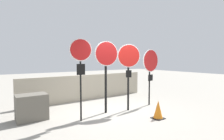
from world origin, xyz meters
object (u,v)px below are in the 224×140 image
stop_sign_3 (151,64)px  stop_sign_2 (129,63)px  stop_sign_0 (81,59)px  storage_crate (32,107)px  stop_sign_1 (106,62)px  traffic_cone_0 (158,110)px

stop_sign_3 → stop_sign_2: bearing=179.5°
stop_sign_0 → storage_crate: bearing=152.0°
stop_sign_0 → storage_crate: stop_sign_0 is taller
stop_sign_3 → storage_crate: bearing=164.4°
stop_sign_2 → stop_sign_3: 1.24m
stop_sign_2 → stop_sign_0: bearing=-153.2°
stop_sign_0 → stop_sign_1: (1.08, 0.27, -0.12)m
storage_crate → stop_sign_1: bearing=-18.0°
stop_sign_0 → storage_crate: 2.18m
stop_sign_2 → traffic_cone_0: (0.21, -1.21, -1.48)m
stop_sign_1 → stop_sign_3: 2.08m
stop_sign_0 → traffic_cone_0: bearing=-16.6°
storage_crate → stop_sign_2: bearing=-16.8°
stop_sign_0 → traffic_cone_0: stop_sign_0 is taller
stop_sign_0 → storage_crate: size_ratio=2.78×
stop_sign_1 → traffic_cone_0: bearing=-45.0°
stop_sign_2 → storage_crate: (-3.12, 0.95, -1.36)m
storage_crate → traffic_cone_0: bearing=-32.9°
stop_sign_1 → storage_crate: (-2.28, 0.74, -1.39)m
stop_sign_0 → stop_sign_3: size_ratio=1.10×
stop_sign_0 → stop_sign_1: 1.11m
traffic_cone_0 → stop_sign_1: bearing=126.5°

